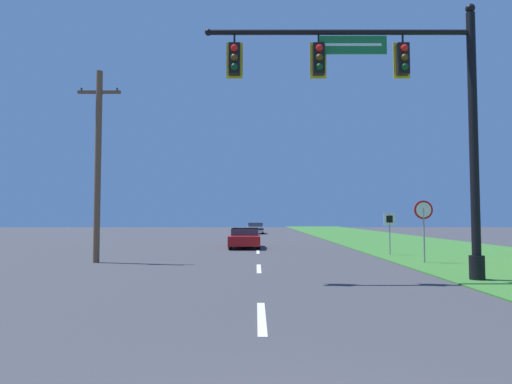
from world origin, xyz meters
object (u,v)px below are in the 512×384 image
(signal_mast, at_px, (401,107))
(far_car, at_px, (254,228))
(car_ahead, at_px, (244,238))
(route_sign_post, at_px, (388,224))
(stop_sign, at_px, (422,217))
(utility_pole_near, at_px, (96,162))

(signal_mast, xyz_separation_m, far_car, (-4.44, 37.77, -4.56))
(car_ahead, xyz_separation_m, route_sign_post, (7.20, -5.39, 0.92))
(far_car, height_order, stop_sign, stop_sign)
(route_sign_post, relative_size, utility_pole_near, 0.25)
(signal_mast, bearing_deg, route_sign_post, 76.34)
(stop_sign, bearing_deg, far_car, 101.81)
(car_ahead, relative_size, route_sign_post, 2.19)
(route_sign_post, bearing_deg, utility_pole_near, -165.32)
(stop_sign, height_order, route_sign_post, stop_sign)
(route_sign_post, bearing_deg, car_ahead, 143.16)
(far_car, bearing_deg, signal_mast, -83.30)
(far_car, bearing_deg, route_sign_post, -77.21)
(signal_mast, height_order, route_sign_post, signal_mast)
(car_ahead, distance_m, stop_sign, 11.91)
(signal_mast, bearing_deg, car_ahead, 109.61)
(car_ahead, bearing_deg, signal_mast, -70.39)
(signal_mast, height_order, stop_sign, signal_mast)
(far_car, bearing_deg, utility_pole_near, -101.40)
(car_ahead, distance_m, far_car, 23.58)
(stop_sign, bearing_deg, signal_mast, -115.77)
(car_ahead, bearing_deg, route_sign_post, -36.84)
(stop_sign, distance_m, route_sign_post, 3.82)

